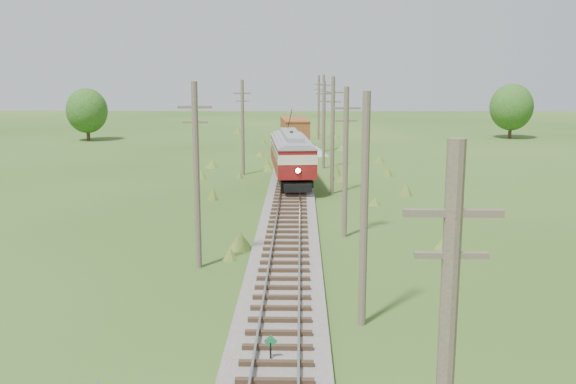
{
  "coord_description": "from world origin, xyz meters",
  "views": [
    {
      "loc": [
        0.75,
        -18.03,
        9.57
      ],
      "look_at": [
        0.0,
        20.17,
        2.21
      ],
      "focal_mm": 40.0,
      "sensor_mm": 36.0,
      "label": 1
    }
  ],
  "objects_px": {
    "switch_marker": "(271,348)",
    "gravel_pile": "(317,151)",
    "streetcar": "(291,153)",
    "gondola": "(295,130)"
  },
  "relations": [
    {
      "from": "switch_marker",
      "to": "gravel_pile",
      "type": "bearing_deg",
      "value": 86.91
    },
    {
      "from": "switch_marker",
      "to": "streetcar",
      "type": "height_order",
      "value": "streetcar"
    },
    {
      "from": "switch_marker",
      "to": "streetcar",
      "type": "relative_size",
      "value": 0.08
    },
    {
      "from": "gravel_pile",
      "to": "gondola",
      "type": "bearing_deg",
      "value": 109.75
    },
    {
      "from": "streetcar",
      "to": "gravel_pile",
      "type": "bearing_deg",
      "value": 76.93
    },
    {
      "from": "streetcar",
      "to": "gondola",
      "type": "height_order",
      "value": "streetcar"
    },
    {
      "from": "switch_marker",
      "to": "gravel_pile",
      "type": "relative_size",
      "value": 0.36
    },
    {
      "from": "streetcar",
      "to": "gravel_pile",
      "type": "distance_m",
      "value": 19.22
    },
    {
      "from": "gondola",
      "to": "gravel_pile",
      "type": "height_order",
      "value": "gondola"
    },
    {
      "from": "streetcar",
      "to": "gravel_pile",
      "type": "height_order",
      "value": "streetcar"
    }
  ]
}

